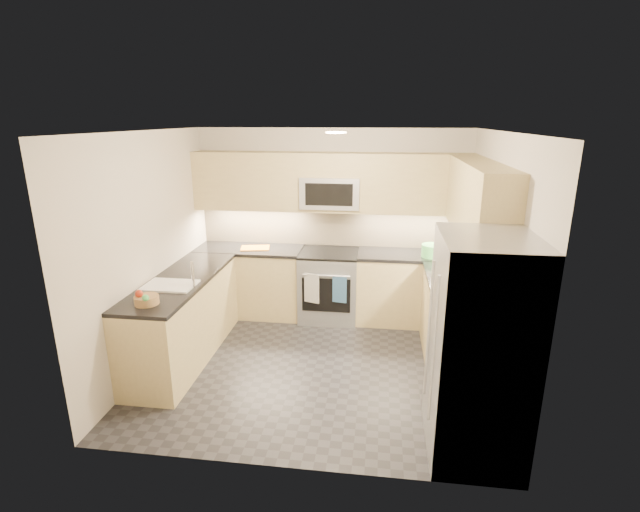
% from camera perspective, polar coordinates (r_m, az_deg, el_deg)
% --- Properties ---
extents(floor, '(3.60, 3.20, 0.00)m').
position_cam_1_polar(floor, '(5.28, -0.51, -13.15)').
color(floor, black).
rests_on(floor, ground).
extents(ceiling, '(3.60, 3.20, 0.02)m').
position_cam_1_polar(ceiling, '(4.58, -0.59, 15.10)').
color(ceiling, beige).
rests_on(ceiling, wall_back).
extents(wall_back, '(3.60, 0.02, 2.50)m').
position_cam_1_polar(wall_back, '(6.32, 1.49, 4.10)').
color(wall_back, beige).
rests_on(wall_back, floor).
extents(wall_front, '(3.60, 0.02, 2.50)m').
position_cam_1_polar(wall_front, '(3.30, -4.47, -8.01)').
color(wall_front, beige).
rests_on(wall_front, floor).
extents(wall_left, '(0.02, 3.20, 2.50)m').
position_cam_1_polar(wall_left, '(5.33, -20.09, 0.68)').
color(wall_left, beige).
rests_on(wall_left, floor).
extents(wall_right, '(0.02, 3.20, 2.50)m').
position_cam_1_polar(wall_right, '(4.88, 20.90, -0.84)').
color(wall_right, beige).
rests_on(wall_right, floor).
extents(base_cab_back_left, '(1.42, 0.60, 0.90)m').
position_cam_1_polar(base_cab_back_left, '(6.46, -8.52, -3.18)').
color(base_cab_back_left, tan).
rests_on(base_cab_back_left, floor).
extents(base_cab_back_right, '(1.42, 0.60, 0.90)m').
position_cam_1_polar(base_cab_back_right, '(6.24, 11.16, -4.05)').
color(base_cab_back_right, tan).
rests_on(base_cab_back_right, floor).
extents(base_cab_right, '(0.60, 1.70, 0.90)m').
position_cam_1_polar(base_cab_right, '(5.23, 16.40, -8.61)').
color(base_cab_right, tan).
rests_on(base_cab_right, floor).
extents(base_cab_peninsula, '(0.60, 2.00, 0.90)m').
position_cam_1_polar(base_cab_peninsula, '(5.47, -16.43, -7.50)').
color(base_cab_peninsula, tan).
rests_on(base_cab_peninsula, floor).
extents(countertop_back_left, '(1.42, 0.63, 0.04)m').
position_cam_1_polar(countertop_back_left, '(6.32, -8.70, 0.83)').
color(countertop_back_left, black).
rests_on(countertop_back_left, base_cab_back_left).
extents(countertop_back_right, '(1.42, 0.63, 0.04)m').
position_cam_1_polar(countertop_back_right, '(6.09, 11.41, 0.09)').
color(countertop_back_right, black).
rests_on(countertop_back_right, base_cab_back_right).
extents(countertop_right, '(0.63, 1.70, 0.04)m').
position_cam_1_polar(countertop_right, '(5.06, 16.83, -3.78)').
color(countertop_right, black).
rests_on(countertop_right, base_cab_right).
extents(countertop_peninsula, '(0.63, 2.00, 0.04)m').
position_cam_1_polar(countertop_peninsula, '(5.30, -16.84, -2.85)').
color(countertop_peninsula, black).
rests_on(countertop_peninsula, base_cab_peninsula).
extents(upper_cab_back, '(3.60, 0.35, 0.75)m').
position_cam_1_polar(upper_cab_back, '(6.04, 1.35, 9.07)').
color(upper_cab_back, tan).
rests_on(upper_cab_back, wall_back).
extents(upper_cab_right, '(0.35, 1.95, 0.75)m').
position_cam_1_polar(upper_cab_right, '(4.97, 18.92, 6.51)').
color(upper_cab_right, tan).
rests_on(upper_cab_right, wall_right).
extents(backsplash_back, '(3.60, 0.01, 0.51)m').
position_cam_1_polar(backsplash_back, '(6.32, 1.48, 3.61)').
color(backsplash_back, tan).
rests_on(backsplash_back, wall_back).
extents(backsplash_right, '(0.01, 2.30, 0.51)m').
position_cam_1_polar(backsplash_right, '(5.31, 19.73, 0.04)').
color(backsplash_right, tan).
rests_on(backsplash_right, wall_right).
extents(gas_range, '(0.76, 0.65, 0.91)m').
position_cam_1_polar(gas_range, '(6.23, 1.11, -3.70)').
color(gas_range, gray).
rests_on(gas_range, floor).
extents(range_cooktop, '(0.76, 0.65, 0.03)m').
position_cam_1_polar(range_cooktop, '(6.09, 1.14, 0.36)').
color(range_cooktop, black).
rests_on(range_cooktop, gas_range).
extents(oven_door_glass, '(0.62, 0.02, 0.45)m').
position_cam_1_polar(oven_door_glass, '(5.93, 0.76, -4.84)').
color(oven_door_glass, black).
rests_on(oven_door_glass, gas_range).
extents(oven_handle, '(0.60, 0.02, 0.02)m').
position_cam_1_polar(oven_handle, '(5.82, 0.74, -2.44)').
color(oven_handle, '#B2B5BA').
rests_on(oven_handle, gas_range).
extents(microwave, '(0.76, 0.40, 0.40)m').
position_cam_1_polar(microwave, '(6.04, 1.32, 7.86)').
color(microwave, '#ADAEB5').
rests_on(microwave, upper_cab_back).
extents(microwave_door, '(0.60, 0.01, 0.28)m').
position_cam_1_polar(microwave_door, '(5.84, 1.09, 7.56)').
color(microwave_door, black).
rests_on(microwave_door, microwave).
extents(refrigerator, '(0.70, 0.90, 1.80)m').
position_cam_1_polar(refrigerator, '(3.88, 18.99, -10.71)').
color(refrigerator, '#A7A9AF').
rests_on(refrigerator, floor).
extents(fridge_handle_left, '(0.02, 0.02, 1.20)m').
position_cam_1_polar(fridge_handle_left, '(3.64, 13.78, -11.26)').
color(fridge_handle_left, '#B2B5BA').
rests_on(fridge_handle_left, refrigerator).
extents(fridge_handle_right, '(0.02, 0.02, 1.20)m').
position_cam_1_polar(fridge_handle_right, '(3.96, 13.26, -8.84)').
color(fridge_handle_right, '#B2B5BA').
rests_on(fridge_handle_right, refrigerator).
extents(sink_basin, '(0.52, 0.38, 0.16)m').
position_cam_1_polar(sink_basin, '(5.10, -17.94, -4.20)').
color(sink_basin, white).
rests_on(sink_basin, base_cab_peninsula).
extents(faucet, '(0.03, 0.03, 0.28)m').
position_cam_1_polar(faucet, '(4.93, -15.40, -2.23)').
color(faucet, silver).
rests_on(faucet, countertop_peninsula).
extents(utensil_bowl, '(0.33, 0.33, 0.16)m').
position_cam_1_polar(utensil_bowl, '(5.99, 13.68, 0.64)').
color(utensil_bowl, '#4BB04F').
rests_on(utensil_bowl, countertop_back_right).
extents(cutting_board, '(0.42, 0.33, 0.01)m').
position_cam_1_polar(cutting_board, '(6.27, -7.98, 0.99)').
color(cutting_board, orange).
rests_on(cutting_board, countertop_back_left).
extents(fruit_basket, '(0.28, 0.28, 0.08)m').
position_cam_1_polar(fruit_basket, '(4.66, -20.55, -5.09)').
color(fruit_basket, '#A47C4C').
rests_on(fruit_basket, countertop_peninsula).
extents(fruit_apple, '(0.07, 0.07, 0.07)m').
position_cam_1_polar(fruit_apple, '(4.64, -21.39, -4.33)').
color(fruit_apple, '#9D2712').
rests_on(fruit_apple, fruit_basket).
extents(fruit_pear, '(0.06, 0.06, 0.06)m').
position_cam_1_polar(fruit_pear, '(4.51, -20.68, -4.85)').
color(fruit_pear, '#4EB759').
rests_on(fruit_pear, fruit_basket).
extents(dish_towel_check, '(0.20, 0.08, 0.38)m').
position_cam_1_polar(dish_towel_check, '(5.88, -1.04, -4.00)').
color(dish_towel_check, silver).
rests_on(dish_towel_check, oven_handle).
extents(dish_towel_blue, '(0.18, 0.05, 0.34)m').
position_cam_1_polar(dish_towel_blue, '(5.84, 2.42, -4.15)').
color(dish_towel_blue, '#2D537E').
rests_on(dish_towel_blue, oven_handle).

